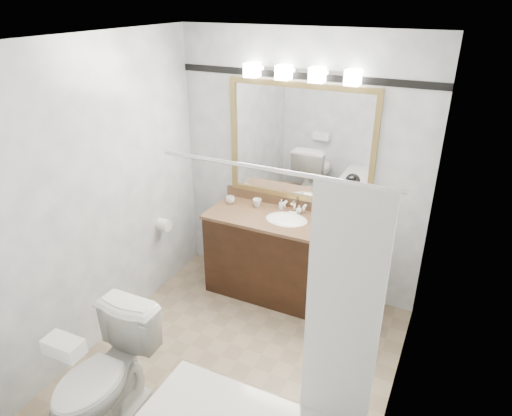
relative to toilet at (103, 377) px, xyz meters
The scene contains 14 objects.
room 1.33m from the toilet, 58.55° to the left, with size 2.42×2.62×2.52m.
vanity 1.98m from the toilet, 74.13° to the left, with size 1.53×0.58×0.97m.
mirror 2.48m from the toilet, 76.00° to the left, with size 1.40×0.04×1.10m.
vanity_light_bar 2.78m from the toilet, 75.65° to the left, with size 1.02×0.14×0.12m.
accent_stripe 2.81m from the toilet, 76.06° to the left, with size 2.40×0.01×0.06m, color black.
tp_roll 1.69m from the toilet, 111.17° to the left, with size 0.12×0.12×0.11m, color white.
toilet is the anchor object (origin of this frame).
tissue_box 0.52m from the toilet, 90.00° to the right, with size 0.24×0.13×0.10m, color white.
coffee_maker 2.17m from the toilet, 61.93° to the left, with size 0.17×0.21×0.32m.
cup_left 2.05m from the toilet, 92.87° to the left, with size 0.09×0.09×0.07m, color white.
cup_right 2.10m from the toilet, 85.15° to the left, with size 0.08×0.08×0.08m, color white.
soap_bottle_a 2.18m from the toilet, 78.92° to the left, with size 0.04×0.05×0.10m, color white.
soap_bottle_b 2.21m from the toilet, 73.97° to the left, with size 0.06×0.06×0.08m, color white.
soap_bar 2.14m from the toilet, 74.77° to the left, with size 0.07×0.04×0.02m, color beige.
Camera 1 is at (1.37, -2.49, 2.75)m, focal length 32.00 mm.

